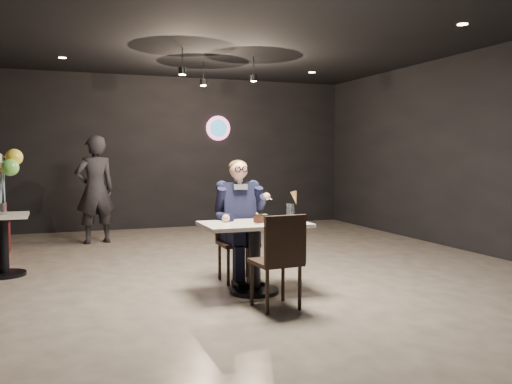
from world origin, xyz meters
name	(u,v)px	position (x,y,z in m)	size (l,w,h in m)	color
floor	(258,272)	(0.00, 0.00, 0.00)	(9.00, 9.00, 0.00)	gray
wall_sign	(218,128)	(0.80, 4.47, 2.00)	(0.50, 0.06, 0.50)	pink
pendant_lights	(213,63)	(0.00, 2.00, 2.88)	(1.40, 1.20, 0.36)	black
main_table	(254,258)	(-0.39, -0.94, 0.38)	(1.10, 0.70, 0.75)	silver
chair_far	(238,242)	(-0.39, -0.39, 0.46)	(0.42, 0.46, 0.92)	black
chair_near	(276,260)	(-0.39, -1.52, 0.46)	(0.42, 0.46, 0.92)	black
seated_man	(238,219)	(-0.39, -0.39, 0.72)	(0.60, 0.80, 1.44)	black
dessert_plate	(265,223)	(-0.31, -1.03, 0.76)	(0.20, 0.20, 0.01)	white
cake_slice	(260,219)	(-0.37, -1.03, 0.80)	(0.10, 0.08, 0.07)	black
mint_leaf	(265,214)	(-0.30, -1.02, 0.84)	(0.06, 0.04, 0.01)	green
sundae_glass	(290,212)	(0.01, -0.96, 0.84)	(0.08, 0.08, 0.19)	silver
wafer_cone	(295,198)	(0.05, -1.00, 1.00)	(0.07, 0.07, 0.14)	tan
side_table	(4,247)	(-2.95, 0.87, 0.35)	(0.57, 0.57, 0.71)	silver
balloon_vase	(3,208)	(-2.95, 0.87, 0.82)	(0.09, 0.09, 0.14)	silver
balloon_bunch	(2,176)	(-2.95, 0.87, 1.21)	(0.37, 0.37, 0.61)	yellow
passerby	(95,190)	(-1.74, 2.99, 0.89)	(0.65, 0.42, 1.77)	black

